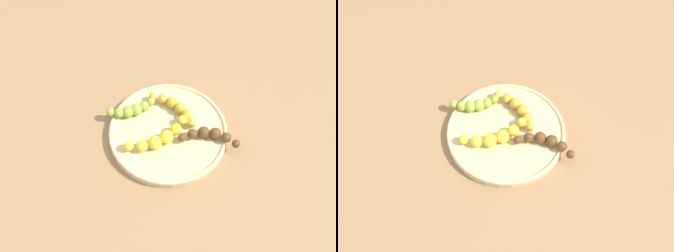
{
  "view_description": "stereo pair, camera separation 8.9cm",
  "coord_description": "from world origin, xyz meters",
  "views": [
    {
      "loc": [
        -0.39,
        0.3,
        0.79
      ],
      "look_at": [
        0.0,
        0.0,
        0.04
      ],
      "focal_mm": 39.05,
      "sensor_mm": 36.0,
      "label": 1
    },
    {
      "loc": [
        -0.43,
        0.22,
        0.79
      ],
      "look_at": [
        0.0,
        0.0,
        0.04
      ],
      "focal_mm": 39.05,
      "sensor_mm": 36.0,
      "label": 2
    }
  ],
  "objects": [
    {
      "name": "fruit_bowl",
      "position": [
        0.0,
        0.0,
        0.01
      ],
      "size": [
        0.3,
        0.3,
        0.02
      ],
      "color": "#D1B784",
      "rests_on": "ground_plane"
    },
    {
      "name": "banana_green",
      "position": [
        0.1,
        0.04,
        0.03
      ],
      "size": [
        0.06,
        0.12,
        0.03
      ],
      "rotation": [
        0.0,
        0.0,
        2.8
      ],
      "color": "#8CAD38",
      "rests_on": "fruit_bowl"
    },
    {
      "name": "ground_plane",
      "position": [
        0.0,
        0.0,
        0.0
      ],
      "size": [
        2.4,
        2.4,
        0.0
      ],
      "primitive_type": "plane",
      "color": "#936D47"
    },
    {
      "name": "banana_spotted",
      "position": [
        0.04,
        -0.05,
        0.03
      ],
      "size": [
        0.15,
        0.06,
        0.03
      ],
      "rotation": [
        0.0,
        0.0,
        4.92
      ],
      "color": "gold",
      "rests_on": "fruit_bowl"
    },
    {
      "name": "banana_overripe",
      "position": [
        -0.08,
        -0.06,
        0.03
      ],
      "size": [
        0.11,
        0.11,
        0.03
      ],
      "rotation": [
        0.0,
        0.0,
        5.5
      ],
      "color": "#593819",
      "rests_on": "fruit_bowl"
    },
    {
      "name": "banana_yellow",
      "position": [
        -0.01,
        0.04,
        0.04
      ],
      "size": [
        0.06,
        0.17,
        0.03
      ],
      "rotation": [
        0.0,
        0.0,
        3.01
      ],
      "color": "yellow",
      "rests_on": "fruit_bowl"
    }
  ]
}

